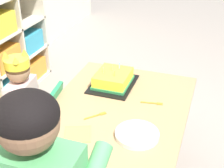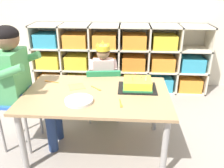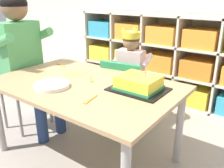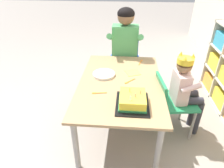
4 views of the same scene
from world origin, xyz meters
name	(u,v)px [view 3 (image 3 of 4)]	position (x,y,z in m)	size (l,w,h in m)	color
ground	(87,155)	(0.00, 0.00, 0.00)	(16.00, 16.00, 0.00)	gray
storage_cubby_shelf	(177,63)	(0.10, 1.30, 0.40)	(2.32, 0.37, 0.89)	beige
activity_table	(85,92)	(0.00, 0.00, 0.48)	(1.19, 0.76, 0.54)	#A37F56
classroom_chair_blue	(126,86)	(0.00, 0.49, 0.37)	(0.40, 0.40, 0.60)	#238451
child_with_crown	(132,65)	(-0.01, 0.59, 0.52)	(0.31, 0.32, 0.84)	beige
classroom_chair_adult_side	(20,74)	(-0.74, 0.02, 0.46)	(0.30, 0.36, 0.71)	blue
adult_helper_seated	(25,50)	(-0.63, 0.02, 0.67)	(0.44, 0.40, 1.08)	#4C9E5B
birthday_cake_on_tray	(139,84)	(0.34, 0.11, 0.58)	(0.32, 0.25, 0.12)	black
paper_plate_stack	(52,85)	(-0.11, -0.17, 0.56)	(0.21, 0.21, 0.02)	white
paper_napkin_square	(75,73)	(-0.19, 0.11, 0.54)	(0.13, 0.13, 0.00)	#F4DB4C
fork_scattered_mid_table	(90,100)	(0.20, -0.18, 0.55)	(0.03, 0.13, 0.00)	orange
fork_near_cake_tray	(60,65)	(-0.45, 0.20, 0.55)	(0.14, 0.05, 0.00)	orange
fork_by_napkin	(91,79)	(-0.01, 0.08, 0.55)	(0.10, 0.10, 0.00)	orange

